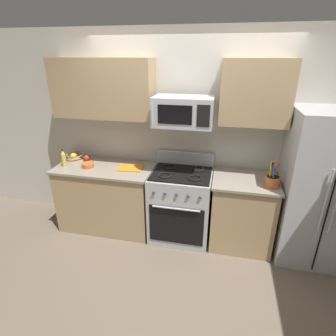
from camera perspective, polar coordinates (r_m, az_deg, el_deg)
ground_plane at (r=3.29m, az=0.36°, el=-20.99°), size 16.00×16.00×0.00m
wall_back at (r=3.59m, az=4.11°, el=7.03°), size 8.00×0.10×2.60m
counter_left at (r=3.85m, az=-12.75°, el=-6.01°), size 1.30×0.66×0.91m
range_oven at (r=3.56m, az=2.77°, el=-7.65°), size 0.76×0.70×1.09m
counter_right at (r=3.54m, az=15.40°, el=-9.00°), size 0.77×0.66×0.91m
refrigerator at (r=3.49m, az=29.37°, el=-3.80°), size 0.79×0.77×1.77m
microwave at (r=3.15m, az=3.29°, el=11.92°), size 0.69×0.44×0.33m
upper_cabinets_left at (r=3.57m, az=-13.69°, el=16.11°), size 1.29×0.34×0.72m
upper_cabinets_right at (r=3.23m, az=18.13°, el=14.99°), size 0.76×0.34×0.72m
utensil_crock at (r=3.23m, az=21.30°, el=-2.46°), size 0.17×0.17×0.30m
fruit_basket at (r=4.00m, az=-19.16°, el=2.35°), size 0.24×0.24×0.11m
apple_loose at (r=3.91m, az=-16.95°, el=2.05°), size 0.08×0.08×0.08m
cutting_board at (r=3.53m, az=-8.00°, el=-0.01°), size 0.33×0.25×0.02m
bottle_oil at (r=3.80m, az=-21.31°, el=1.90°), size 0.06×0.06×0.24m
prep_bowl at (r=3.68m, az=-16.65°, el=0.62°), size 0.16×0.16×0.06m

